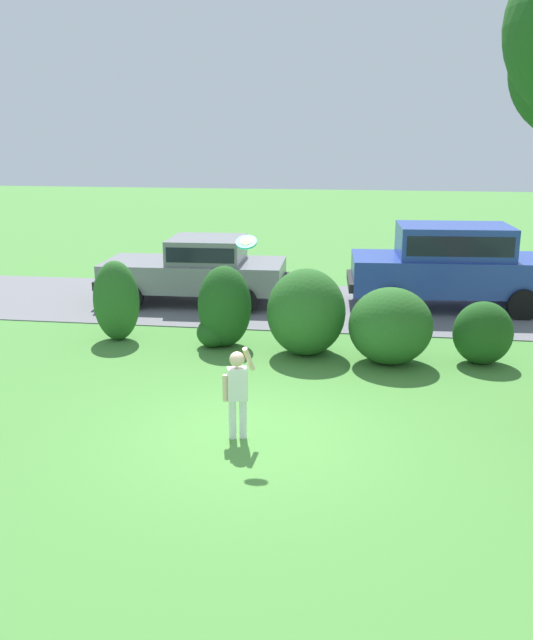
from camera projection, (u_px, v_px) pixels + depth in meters
name	position (u px, v px, depth m)	size (l,w,h in m)	color
ground_plane	(253.00, 435.00, 9.45)	(80.00, 80.00, 0.00)	#478438
driveway_strip	(304.00, 306.00, 16.34)	(28.00, 4.40, 0.02)	slate
shrub_near_tree	(116.00, 301.00, 13.53)	(0.90, 0.75, 1.57)	#286023
shrub_centre_left	(223.00, 310.00, 13.15)	(1.03, 0.94, 1.55)	#1E511C
shrub_centre	(307.00, 315.00, 12.67)	(1.43, 1.34, 1.59)	#286023
shrub_centre_right	(390.00, 326.00, 12.18)	(1.46, 1.33, 1.36)	#286023
shrub_far_end	(483.00, 333.00, 12.19)	(1.04, 0.86, 1.12)	#1E511C
parked_sedan	(198.00, 268.00, 16.45)	(4.46, 2.21, 1.56)	gray
parked_suv	(452.00, 262.00, 15.87)	(4.80, 2.32, 1.92)	#28429E
child_thrower	(237.00, 388.00, 9.17)	(0.41, 0.35, 1.29)	white
frisbee	(246.00, 242.00, 9.14)	(0.28, 0.26, 0.16)	#1EB7B2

